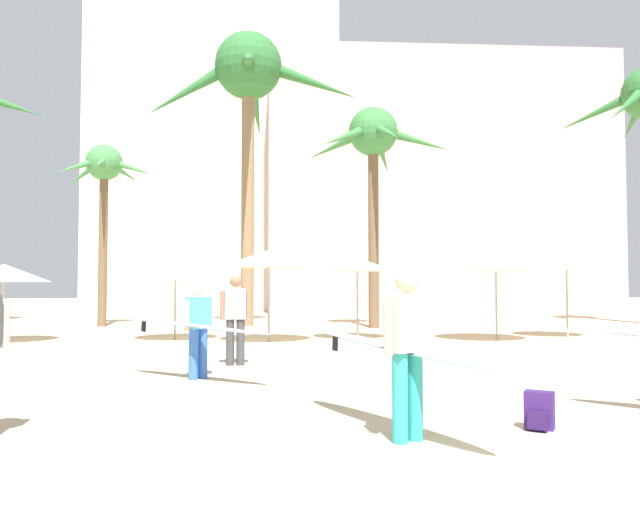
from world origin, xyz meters
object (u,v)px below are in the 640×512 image
Objects in this scene: palm_tree_center at (104,177)px; person_near_right at (405,348)px; cafe_umbrella_4 at (566,261)px; cafe_umbrella_0 at (4,273)px; palm_tree_far_right at (249,82)px; backpack at (539,412)px; cafe_umbrella_2 at (357,264)px; cafe_umbrella_3 at (175,271)px; cafe_umbrella_1 at (496,265)px; cafe_umbrella_5 at (269,259)px; palm_tree_far_left at (373,146)px; person_near_left at (197,326)px; person_far_right at (235,316)px.

palm_tree_center reaches higher than person_near_right.
cafe_umbrella_0 is at bearing -177.97° from cafe_umbrella_4.
palm_tree_far_right reaches higher than backpack.
cafe_umbrella_2 is 11.13m from backpack.
cafe_umbrella_3 is (3.58, -5.57, -3.58)m from palm_tree_center.
cafe_umbrella_2 reaches higher than person_near_right.
cafe_umbrella_5 is at bearing -179.54° from cafe_umbrella_1.
palm_tree_far_right is 13.09m from cafe_umbrella_4.
cafe_umbrella_1 is 1.08× the size of cafe_umbrella_3.
cafe_umbrella_2 is at bearing -144.71° from backpack.
cafe_umbrella_0 is at bearing -174.87° from cafe_umbrella_3.
cafe_umbrella_2 is at bearing 15.15° from cafe_umbrella_5.
palm_tree_far_right is 3.88× the size of person_near_right.
cafe_umbrella_5 is at bearing 158.53° from person_near_right.
backpack is (9.35, -16.60, -5.29)m from palm_tree_center.
cafe_umbrella_0 is 5.69× the size of backpack.
cafe_umbrella_4 is (6.26, 0.24, 0.11)m from cafe_umbrella_2.
person_near_right is (-4.72, -10.57, -1.15)m from cafe_umbrella_1.
palm_tree_far_left is at bearing -149.84° from backpack.
cafe_umbrella_2 is at bearing 1.91° from cafe_umbrella_0.
cafe_umbrella_0 is 0.98× the size of cafe_umbrella_3.
palm_tree_center reaches higher than cafe_umbrella_3.
person_near_left is (1.59, -7.29, -1.03)m from cafe_umbrella_3.
backpack is (10.28, -10.63, -1.66)m from cafe_umbrella_0.
cafe_umbrella_0 is 4.53m from cafe_umbrella_3.
cafe_umbrella_3 is (4.51, 0.40, 0.06)m from cafe_umbrella_0.
cafe_umbrella_3 is (-5.14, 0.08, -0.20)m from cafe_umbrella_2.
palm_tree_center reaches higher than cafe_umbrella_1.
person_far_right reaches higher than person_near_right.
palm_tree_center is at bearing 147.08° from cafe_umbrella_2.
person_far_right is at bearing -114.34° from backpack.
person_near_left is at bearing -68.08° from palm_tree_center.
palm_tree_center is 2.76× the size of cafe_umbrella_3.
cafe_umbrella_3 reaches higher than person_far_right.
person_near_left is at bearing -138.25° from cafe_umbrella_1.
cafe_umbrella_4 is 13.56m from person_near_right.
palm_tree_far_left reaches higher than cafe_umbrella_1.
backpack is 6.69m from person_far_right.
cafe_umbrella_2 is at bearing -59.04° from palm_tree_far_right.
cafe_umbrella_2 is 11.30m from person_near_right.
palm_tree_center reaches higher than person_far_right.
cafe_umbrella_4 is 12.69m from backpack.
cafe_umbrella_2 is 0.93× the size of cafe_umbrella_4.
palm_tree_far_left is at bearing 23.15° from cafe_umbrella_0.
cafe_umbrella_2 is (3.41, -5.68, -7.06)m from palm_tree_far_right.
cafe_umbrella_5 is 10.72m from person_near_right.
cafe_umbrella_2 is (-3.82, 0.63, 0.04)m from cafe_umbrella_1.
person_near_left is (-0.15, -12.88, -8.29)m from palm_tree_far_right.
palm_tree_center is (-9.85, 1.36, -1.02)m from palm_tree_far_left.
cafe_umbrella_4 is 0.87× the size of person_near_right.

